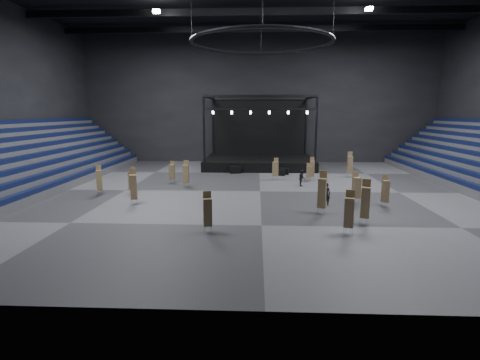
{
  "coord_description": "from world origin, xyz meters",
  "views": [
    {
      "loc": [
        -0.36,
        -33.52,
        7.12
      ],
      "look_at": [
        -1.76,
        -2.0,
        1.4
      ],
      "focal_mm": 28.0,
      "sensor_mm": 36.0,
      "label": 1
    }
  ],
  "objects_px": {
    "chair_stack_0": "(186,173)",
    "chair_stack_8": "(356,187)",
    "chair_stack_1": "(322,192)",
    "chair_stack_14": "(275,168)",
    "flight_case_mid": "(280,173)",
    "chair_stack_13": "(172,172)",
    "flight_case_right": "(284,171)",
    "flight_case_left": "(235,170)",
    "chair_stack_2": "(365,202)",
    "chair_stack_10": "(132,180)",
    "chair_stack_5": "(312,168)",
    "stage": "(259,155)",
    "crew_member": "(302,178)",
    "chair_stack_11": "(99,180)",
    "chair_stack_9": "(349,212)",
    "man_center": "(326,194)",
    "chair_stack_7": "(309,172)",
    "chair_stack_6": "(208,211)",
    "chair_stack_3": "(133,186)",
    "chair_stack_12": "(350,164)",
    "chair_stack_4": "(385,191)"
  },
  "relations": [
    {
      "from": "flight_case_mid",
      "to": "chair_stack_1",
      "type": "relative_size",
      "value": 0.33
    },
    {
      "from": "chair_stack_7",
      "to": "chair_stack_14",
      "type": "xyz_separation_m",
      "value": [
        -3.39,
        0.87,
        0.21
      ]
    },
    {
      "from": "flight_case_left",
      "to": "chair_stack_13",
      "type": "height_order",
      "value": "chair_stack_13"
    },
    {
      "from": "chair_stack_2",
      "to": "chair_stack_9",
      "type": "relative_size",
      "value": 1.11
    },
    {
      "from": "chair_stack_2",
      "to": "chair_stack_10",
      "type": "height_order",
      "value": "chair_stack_2"
    },
    {
      "from": "chair_stack_6",
      "to": "chair_stack_13",
      "type": "bearing_deg",
      "value": 97.22
    },
    {
      "from": "chair_stack_3",
      "to": "chair_stack_12",
      "type": "bearing_deg",
      "value": 15.66
    },
    {
      "from": "chair_stack_1",
      "to": "chair_stack_14",
      "type": "distance_m",
      "value": 13.67
    },
    {
      "from": "chair_stack_8",
      "to": "chair_stack_13",
      "type": "xyz_separation_m",
      "value": [
        -16.45,
        7.95,
        -0.13
      ]
    },
    {
      "from": "chair_stack_9",
      "to": "chair_stack_13",
      "type": "relative_size",
      "value": 1.18
    },
    {
      "from": "chair_stack_4",
      "to": "chair_stack_8",
      "type": "bearing_deg",
      "value": 142.91
    },
    {
      "from": "chair_stack_0",
      "to": "chair_stack_9",
      "type": "xyz_separation_m",
      "value": [
        12.23,
        -13.66,
        0.03
      ]
    },
    {
      "from": "chair_stack_10",
      "to": "chair_stack_12",
      "type": "distance_m",
      "value": 23.28
    },
    {
      "from": "chair_stack_5",
      "to": "man_center",
      "type": "xyz_separation_m",
      "value": [
        -0.52,
        -11.06,
        -0.37
      ]
    },
    {
      "from": "flight_case_right",
      "to": "chair_stack_0",
      "type": "height_order",
      "value": "chair_stack_0"
    },
    {
      "from": "chair_stack_0",
      "to": "chair_stack_5",
      "type": "height_order",
      "value": "chair_stack_0"
    },
    {
      "from": "flight_case_right",
      "to": "flight_case_left",
      "type": "bearing_deg",
      "value": 175.12
    },
    {
      "from": "chair_stack_6",
      "to": "chair_stack_14",
      "type": "distance_m",
      "value": 18.62
    },
    {
      "from": "chair_stack_14",
      "to": "chair_stack_2",
      "type": "bearing_deg",
      "value": -49.91
    },
    {
      "from": "chair_stack_5",
      "to": "chair_stack_6",
      "type": "xyz_separation_m",
      "value": [
        -8.83,
        -18.09,
        0.03
      ]
    },
    {
      "from": "flight_case_left",
      "to": "chair_stack_3",
      "type": "relative_size",
      "value": 0.45
    },
    {
      "from": "chair_stack_3",
      "to": "chair_stack_12",
      "type": "height_order",
      "value": "chair_stack_12"
    },
    {
      "from": "chair_stack_0",
      "to": "chair_stack_14",
      "type": "bearing_deg",
      "value": 28.67
    },
    {
      "from": "chair_stack_13",
      "to": "crew_member",
      "type": "bearing_deg",
      "value": 5.28
    },
    {
      "from": "stage",
      "to": "chair_stack_8",
      "type": "distance_m",
      "value": 21.85
    },
    {
      "from": "chair_stack_10",
      "to": "chair_stack_14",
      "type": "bearing_deg",
      "value": 53.32
    },
    {
      "from": "chair_stack_14",
      "to": "chair_stack_8",
      "type": "bearing_deg",
      "value": -37.44
    },
    {
      "from": "flight_case_right",
      "to": "crew_member",
      "type": "height_order",
      "value": "crew_member"
    },
    {
      "from": "chair_stack_0",
      "to": "chair_stack_5",
      "type": "xyz_separation_m",
      "value": [
        12.69,
        4.43,
        -0.08
      ]
    },
    {
      "from": "stage",
      "to": "chair_stack_14",
      "type": "height_order",
      "value": "stage"
    },
    {
      "from": "chair_stack_9",
      "to": "chair_stack_8",
      "type": "bearing_deg",
      "value": 90.82
    },
    {
      "from": "flight_case_mid",
      "to": "chair_stack_0",
      "type": "distance_m",
      "value": 11.9
    },
    {
      "from": "flight_case_mid",
      "to": "chair_stack_11",
      "type": "relative_size",
      "value": 0.39
    },
    {
      "from": "chair_stack_0",
      "to": "chair_stack_8",
      "type": "relative_size",
      "value": 1.04
    },
    {
      "from": "chair_stack_14",
      "to": "stage",
      "type": "bearing_deg",
      "value": 122.05
    },
    {
      "from": "chair_stack_14",
      "to": "chair_stack_5",
      "type": "bearing_deg",
      "value": 24.73
    },
    {
      "from": "flight_case_mid",
      "to": "chair_stack_11",
      "type": "xyz_separation_m",
      "value": [
        -16.39,
        -10.91,
        0.99
      ]
    },
    {
      "from": "man_center",
      "to": "crew_member",
      "type": "distance_m",
      "value": 7.73
    },
    {
      "from": "flight_case_mid",
      "to": "chair_stack_9",
      "type": "xyz_separation_m",
      "value": [
        2.72,
        -20.74,
        1.04
      ]
    },
    {
      "from": "flight_case_right",
      "to": "chair_stack_5",
      "type": "relative_size",
      "value": 0.45
    },
    {
      "from": "chair_stack_13",
      "to": "chair_stack_4",
      "type": "bearing_deg",
      "value": -16.31
    },
    {
      "from": "chair_stack_7",
      "to": "chair_stack_10",
      "type": "height_order",
      "value": "chair_stack_10"
    },
    {
      "from": "chair_stack_1",
      "to": "chair_stack_13",
      "type": "xyz_separation_m",
      "value": [
        -13.23,
        11.12,
        -0.38
      ]
    },
    {
      "from": "chair_stack_12",
      "to": "chair_stack_14",
      "type": "bearing_deg",
      "value": -163.34
    },
    {
      "from": "stage",
      "to": "flight_case_left",
      "type": "height_order",
      "value": "stage"
    },
    {
      "from": "chair_stack_9",
      "to": "stage",
      "type": "bearing_deg",
      "value": 118.47
    },
    {
      "from": "chair_stack_5",
      "to": "chair_stack_9",
      "type": "xyz_separation_m",
      "value": [
        -0.46,
        -18.08,
        0.12
      ]
    },
    {
      "from": "chair_stack_1",
      "to": "chair_stack_8",
      "type": "xyz_separation_m",
      "value": [
        3.22,
        3.17,
        -0.24
      ]
    },
    {
      "from": "chair_stack_1",
      "to": "chair_stack_12",
      "type": "relative_size",
      "value": 1.08
    },
    {
      "from": "man_center",
      "to": "stage",
      "type": "bearing_deg",
      "value": -65.57
    }
  ]
}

